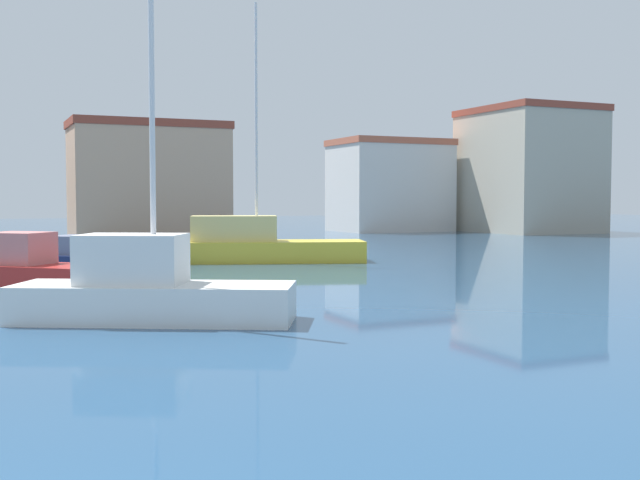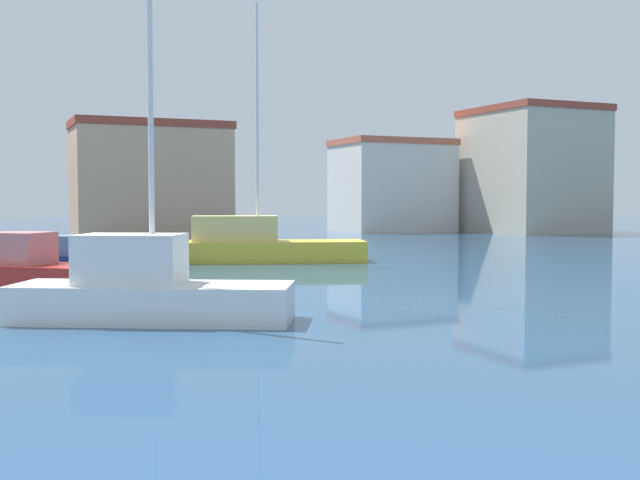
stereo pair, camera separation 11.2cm
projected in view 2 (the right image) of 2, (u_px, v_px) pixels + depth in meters
name	position (u px, v px, depth m)	size (l,w,h in m)	color
water	(378.00, 270.00, 28.51)	(160.00, 160.00, 0.00)	navy
sailboat_white_distant_east	(147.00, 289.00, 16.73)	(6.16, 4.42, 7.93)	white
sailboat_yellow_outer_mooring	(252.00, 245.00, 32.21)	(9.16, 4.98, 10.64)	gold
motorboat_red_far_left	(15.00, 270.00, 22.76)	(5.35, 5.07, 1.67)	#B22823
motorboat_navy_inner_mooring	(84.00, 257.00, 29.71)	(7.09, 6.84, 1.22)	#19234C
harbor_office	(151.00, 180.00, 50.40)	(9.96, 5.21, 7.59)	tan
yacht_club	(392.00, 185.00, 61.79)	(8.72, 6.27, 7.27)	beige
waterfront_apartments	(531.00, 170.00, 59.76)	(8.15, 9.11, 9.56)	#B2A893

